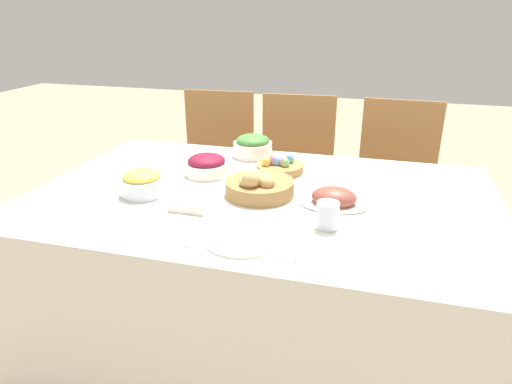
{
  "coord_description": "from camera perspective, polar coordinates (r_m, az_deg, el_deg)",
  "views": [
    {
      "loc": [
        0.4,
        -1.56,
        1.41
      ],
      "look_at": [
        -0.0,
        -0.08,
        0.78
      ],
      "focal_mm": 32.0,
      "sensor_mm": 36.0,
      "label": 1
    }
  ],
  "objects": [
    {
      "name": "chair_far_center",
      "position": [
        2.62,
        4.81,
        2.18
      ],
      "size": [
        0.44,
        0.44,
        0.94
      ],
      "rotation": [
        0.0,
        0.0,
        0.06
      ],
      "color": "olive",
      "rests_on": "ground"
    },
    {
      "name": "bread_basket",
      "position": [
        1.71,
        0.34,
        0.82
      ],
      "size": [
        0.26,
        0.26,
        0.11
      ],
      "color": "#9E7542",
      "rests_on": "dining_table"
    },
    {
      "name": "chair_far_right",
      "position": [
        2.59,
        16.91,
        0.97
      ],
      "size": [
        0.44,
        0.44,
        0.94
      ],
      "rotation": [
        0.0,
        0.0,
        -0.05
      ],
      "color": "olive",
      "rests_on": "ground"
    },
    {
      "name": "green_salad_bowl",
      "position": [
        2.16,
        -0.42,
        5.76
      ],
      "size": [
        0.18,
        0.18,
        0.11
      ],
      "color": "silver",
      "rests_on": "dining_table"
    },
    {
      "name": "butter_dish",
      "position": [
        1.62,
        -8.25,
        -1.67
      ],
      "size": [
        0.13,
        0.08,
        0.03
      ],
      "color": "silver",
      "rests_on": "dining_table"
    },
    {
      "name": "dining_table",
      "position": [
        1.91,
        0.78,
        -10.53
      ],
      "size": [
        1.75,
        1.1,
        0.74
      ],
      "color": "white",
      "rests_on": "ground"
    },
    {
      "name": "drinking_cup",
      "position": [
        1.48,
        8.93,
        -2.89
      ],
      "size": [
        0.07,
        0.07,
        0.09
      ],
      "color": "silver",
      "rests_on": "dining_table"
    },
    {
      "name": "beet_salad_bowl",
      "position": [
        1.94,
        -6.19,
        3.35
      ],
      "size": [
        0.19,
        0.19,
        0.09
      ],
      "color": "silver",
      "rests_on": "dining_table"
    },
    {
      "name": "knife",
      "position": [
        1.38,
        4.08,
        -6.66
      ],
      "size": [
        0.02,
        0.19,
        0.0
      ],
      "rotation": [
        0.0,
        0.0,
        -0.07
      ],
      "color": "#B7B7BC",
      "rests_on": "dining_table"
    },
    {
      "name": "dinner_plate",
      "position": [
        1.41,
        -1.7,
        -5.82
      ],
      "size": [
        0.24,
        0.24,
        0.01
      ],
      "color": "silver",
      "rests_on": "dining_table"
    },
    {
      "name": "egg_basket",
      "position": [
        1.97,
        2.97,
        3.25
      ],
      "size": [
        0.2,
        0.2,
        0.08
      ],
      "color": "#9E7542",
      "rests_on": "dining_table"
    },
    {
      "name": "spoon",
      "position": [
        1.37,
        5.31,
        -6.8
      ],
      "size": [
        0.02,
        0.19,
        0.0
      ],
      "rotation": [
        0.0,
        0.0,
        0.07
      ],
      "color": "#B7B7BC",
      "rests_on": "dining_table"
    },
    {
      "name": "fork",
      "position": [
        1.45,
        -7.16,
        -5.16
      ],
      "size": [
        0.02,
        0.19,
        0.0
      ],
      "rotation": [
        0.0,
        0.0,
        -0.07
      ],
      "color": "#B7B7BC",
      "rests_on": "dining_table"
    },
    {
      "name": "ham_platter",
      "position": [
        1.66,
        9.7,
        -0.84
      ],
      "size": [
        0.25,
        0.17,
        0.07
      ],
      "color": "silver",
      "rests_on": "dining_table"
    },
    {
      "name": "ground_plane",
      "position": [
        2.14,
        0.72,
        -18.89
      ],
      "size": [
        12.0,
        12.0,
        0.0
      ],
      "primitive_type": "plane",
      "color": "tan"
    },
    {
      "name": "pineapple_bowl",
      "position": [
        1.77,
        -14.04,
        1.12
      ],
      "size": [
        0.16,
        0.16,
        0.1
      ],
      "color": "silver",
      "rests_on": "dining_table"
    },
    {
      "name": "chair_far_left",
      "position": [
        2.75,
        -5.13,
        3.1
      ],
      "size": [
        0.45,
        0.45,
        0.94
      ],
      "rotation": [
        0.0,
        0.0,
        0.06
      ],
      "color": "olive",
      "rests_on": "ground"
    }
  ]
}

